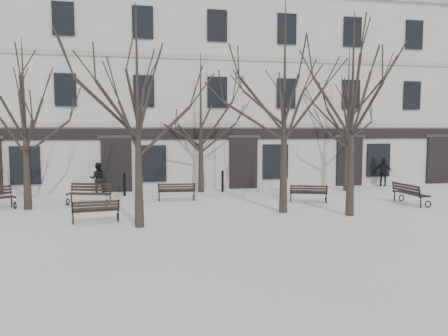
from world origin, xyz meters
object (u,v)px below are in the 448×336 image
object	(u,v)px
bench_3	(89,193)
bench_1	(96,210)
bench_5	(410,193)
tree_1	(137,89)
tree_3	(353,89)
bench_4	(177,191)
bench_2	(308,193)
tree_2	(285,78)

from	to	relation	value
bench_3	bench_1	bearing A→B (deg)	-63.74
bench_5	bench_1	bearing A→B (deg)	92.35
bench_3	bench_5	xyz separation A→B (m)	(14.07, -2.71, -0.00)
tree_1	bench_3	world-z (taller)	tree_1
tree_3	bench_1	world-z (taller)	tree_3
bench_1	tree_1	bearing A→B (deg)	139.11
tree_3	bench_5	distance (m)	6.07
bench_5	bench_3	bearing A→B (deg)	76.03
bench_5	bench_4	bearing A→B (deg)	70.57
tree_3	tree_1	bearing A→B (deg)	-176.59
bench_2	bench_5	bearing A→B (deg)	-177.79
tree_2	bench_4	world-z (taller)	tree_2
tree_2	bench_4	xyz separation A→B (m)	(-3.98, 3.72, -4.90)
tree_1	bench_4	size ratio (longest dim) A/B	4.27
tree_2	bench_2	distance (m)	5.66
bench_4	tree_2	bearing A→B (deg)	140.52
tree_1	bench_2	size ratio (longest dim) A/B	4.27
tree_2	tree_3	xyz separation A→B (m)	(2.35, -1.07, -0.50)
tree_1	bench_1	world-z (taller)	tree_1
bench_1	bench_2	bearing A→B (deg)	-171.66
bench_3	bench_5	world-z (taller)	bench_3
tree_1	tree_2	world-z (taller)	tree_2
bench_5	bench_2	bearing A→B (deg)	69.80
tree_3	bench_5	size ratio (longest dim) A/B	4.05
tree_3	bench_2	xyz separation A→B (m)	(-0.44, 3.13, -4.41)
bench_2	bench_4	world-z (taller)	bench_4
tree_1	tree_2	size ratio (longest dim) A/B	0.88
tree_3	bench_2	bearing A→B (deg)	98.03
tree_2	bench_4	bearing A→B (deg)	136.94
tree_3	bench_5	bearing A→B (deg)	25.33
bench_1	bench_5	bearing A→B (deg)	177.99
tree_3	bench_5	world-z (taller)	tree_3
tree_2	bench_5	distance (m)	7.89
bench_3	bench_4	distance (m)	3.92
bench_1	bench_4	distance (m)	5.37
tree_2	tree_3	bearing A→B (deg)	-24.52
bench_4	bench_5	xyz separation A→B (m)	(10.16, -2.98, 0.04)
tree_1	bench_1	xyz separation A→B (m)	(-1.54, 1.02, -4.26)
bench_2	tree_2	bearing A→B (deg)	66.37
tree_3	bench_1	size ratio (longest dim) A/B	4.55
tree_3	bench_3	world-z (taller)	tree_3
tree_1	bench_3	size ratio (longest dim) A/B	3.76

